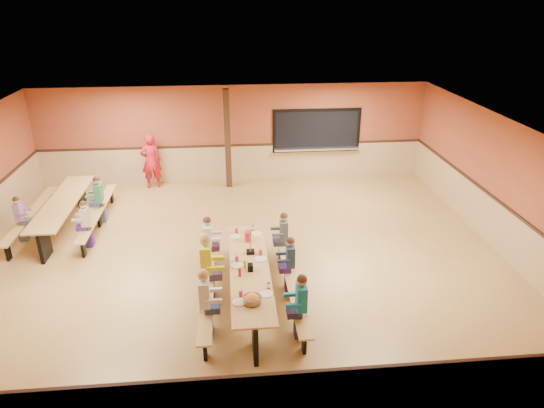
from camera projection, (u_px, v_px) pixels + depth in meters
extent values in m
plane|color=olive|center=(241.00, 257.00, 11.10)|extent=(12.00, 12.00, 0.00)
cube|color=#98482C|center=(234.00, 134.00, 15.04)|extent=(12.00, 0.04, 3.00)
cube|color=#98482C|center=(253.00, 355.00, 5.94)|extent=(12.00, 0.04, 3.00)
cube|color=#98482C|center=(503.00, 187.00, 11.01)|extent=(0.04, 10.00, 3.00)
cube|color=white|center=(237.00, 129.00, 9.88)|extent=(12.00, 10.00, 0.04)
cube|color=black|center=(317.00, 130.00, 15.22)|extent=(2.60, 0.06, 1.20)
cube|color=silver|center=(316.00, 149.00, 15.37)|extent=(2.70, 0.28, 0.06)
cube|color=black|center=(228.00, 139.00, 14.48)|extent=(0.18, 0.18, 3.00)
cube|color=#B68D48|center=(250.00, 269.00, 9.24)|extent=(0.75, 3.60, 0.04)
cube|color=black|center=(255.00, 337.00, 7.98)|extent=(0.08, 0.60, 0.70)
cube|color=black|center=(246.00, 247.00, 10.80)|extent=(0.08, 0.60, 0.70)
cube|color=#B68D48|center=(207.00, 284.00, 9.29)|extent=(0.26, 3.60, 0.04)
cube|color=black|center=(208.00, 294.00, 9.38)|extent=(0.06, 0.18, 0.41)
cube|color=#B68D48|center=(292.00, 279.00, 9.43)|extent=(0.26, 3.60, 0.04)
cube|color=black|center=(292.00, 289.00, 9.52)|extent=(0.06, 0.18, 0.41)
cube|color=#B68D48|center=(62.00, 202.00, 12.16)|extent=(0.75, 3.60, 0.04)
cube|color=black|center=(45.00, 244.00, 10.90)|extent=(0.08, 0.60, 0.70)
cube|color=black|center=(81.00, 192.00, 13.72)|extent=(0.08, 0.60, 0.70)
cube|color=#B68D48|center=(31.00, 213.00, 12.21)|extent=(0.26, 3.60, 0.04)
cube|color=black|center=(32.00, 221.00, 12.30)|extent=(0.06, 0.18, 0.41)
cube|color=#B68D48|center=(98.00, 211.00, 12.35)|extent=(0.26, 3.60, 0.04)
cube|color=black|center=(99.00, 219.00, 12.44)|extent=(0.06, 0.18, 0.41)
imported|color=red|center=(151.00, 161.00, 14.67)|extent=(0.70, 0.55, 1.69)
cylinder|color=red|center=(248.00, 236.00, 10.18)|extent=(0.16, 0.16, 0.22)
cube|color=black|center=(250.00, 267.00, 9.13)|extent=(0.10, 0.14, 0.13)
cylinder|color=yellow|center=(245.00, 264.00, 9.21)|extent=(0.06, 0.06, 0.17)
cylinder|color=#B2140F|center=(240.00, 272.00, 8.94)|extent=(0.06, 0.06, 0.17)
cube|color=black|center=(250.00, 252.00, 9.74)|extent=(0.16, 0.16, 0.06)
cube|color=#B68D48|center=(250.00, 240.00, 9.63)|extent=(0.02, 0.09, 0.50)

